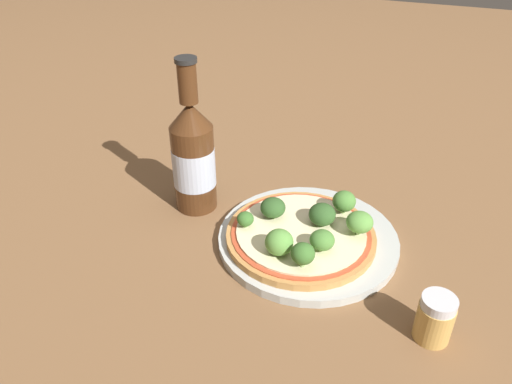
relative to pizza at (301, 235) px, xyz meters
name	(u,v)px	position (x,y,z in m)	size (l,w,h in m)	color
ground_plane	(287,238)	(0.01, 0.02, -0.02)	(3.00, 3.00, 0.00)	brown
plate	(307,241)	(0.01, -0.01, -0.01)	(0.24, 0.24, 0.01)	#B2B7B2
pizza	(301,235)	(0.00, 0.00, 0.00)	(0.20, 0.20, 0.01)	#B77F42
broccoli_floret_0	(322,240)	(-0.03, -0.03, 0.02)	(0.03, 0.03, 0.03)	#89A866
broccoli_floret_1	(344,201)	(0.06, -0.04, 0.03)	(0.03, 0.03, 0.03)	#89A866
broccoli_floret_2	(322,214)	(0.02, -0.02, 0.02)	(0.04, 0.04, 0.03)	#89A866
broccoli_floret_3	(273,208)	(0.02, 0.04, 0.02)	(0.03, 0.03, 0.03)	#89A866
broccoli_floret_4	(279,242)	(-0.05, 0.01, 0.02)	(0.04, 0.04, 0.03)	#89A866
broccoli_floret_5	(360,222)	(0.02, -0.07, 0.03)	(0.03, 0.03, 0.03)	#89A866
broccoli_floret_6	(245,219)	(-0.02, 0.07, 0.02)	(0.02, 0.02, 0.02)	#89A866
broccoli_floret_7	(303,254)	(-0.07, -0.02, 0.03)	(0.03, 0.03, 0.03)	#89A866
beer_bottle	(193,156)	(0.04, 0.17, 0.06)	(0.06, 0.06, 0.23)	#472814
pepper_shaker	(435,318)	(-0.10, -0.17, 0.01)	(0.04, 0.04, 0.06)	tan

